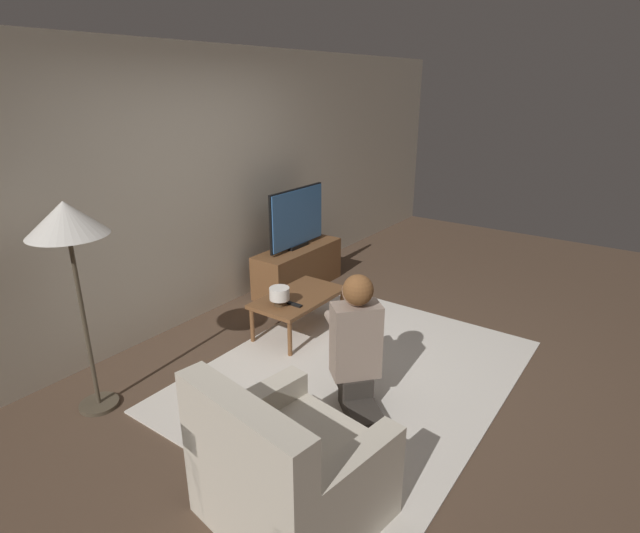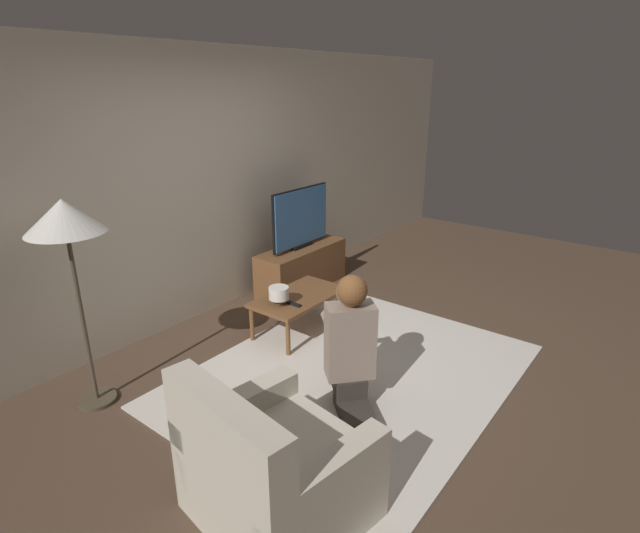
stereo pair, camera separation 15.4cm
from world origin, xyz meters
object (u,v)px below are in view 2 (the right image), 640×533
object	(u,v)px
coffee_table	(299,299)
person_kneeling	(351,342)
table_lamp	(279,294)
armchair	(274,473)
tv	(301,218)
floor_lamp	(66,226)

from	to	relation	value
coffee_table	person_kneeling	bearing A→B (deg)	-123.11
person_kneeling	table_lamp	distance (m)	1.14
armchair	table_lamp	xyz separation A→B (m)	(1.48, 1.29, 0.19)
table_lamp	tv	bearing A→B (deg)	31.08
floor_lamp	table_lamp	xyz separation A→B (m)	(1.52, -0.48, -0.89)
floor_lamp	coffee_table	bearing A→B (deg)	-15.33
armchair	tv	bearing A→B (deg)	-44.32
table_lamp	armchair	bearing A→B (deg)	-138.83
floor_lamp	armchair	world-z (taller)	floor_lamp
tv	person_kneeling	distance (m)	2.35
coffee_table	armchair	distance (m)	2.17
tv	person_kneeling	bearing A→B (deg)	-131.73
coffee_table	table_lamp	xyz separation A→B (m)	(-0.27, 0.00, 0.14)
tv	armchair	size ratio (longest dim) A/B	0.92
coffee_table	table_lamp	bearing A→B (deg)	178.97
tv	floor_lamp	size ratio (longest dim) A/B	0.58
armchair	table_lamp	world-z (taller)	armchair
tv	table_lamp	size ratio (longest dim) A/B	5.00
tv	person_kneeling	size ratio (longest dim) A/B	0.88
person_kneeling	table_lamp	xyz separation A→B (m)	(0.42, 1.06, -0.06)
table_lamp	coffee_table	bearing A→B (deg)	-1.03
tv	table_lamp	xyz separation A→B (m)	(-1.14, -0.68, -0.35)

